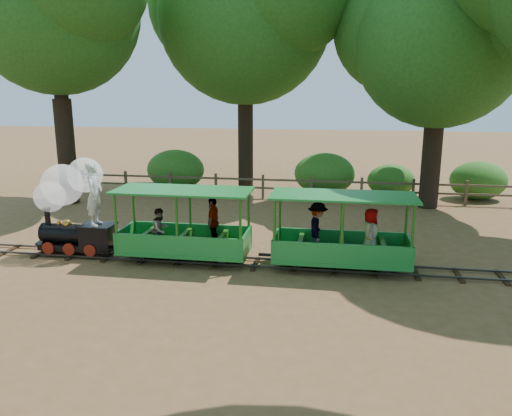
% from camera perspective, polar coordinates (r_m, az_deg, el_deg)
% --- Properties ---
extents(ground, '(90.00, 90.00, 0.00)m').
position_cam_1_polar(ground, '(12.98, -0.05, -6.52)').
color(ground, olive).
rests_on(ground, ground).
extents(track, '(22.00, 1.00, 0.10)m').
position_cam_1_polar(track, '(12.96, -0.05, -6.24)').
color(track, '#3F3D3A').
rests_on(track, ground).
extents(locomotive, '(2.36, 1.11, 2.72)m').
position_cam_1_polar(locomotive, '(14.28, -20.40, 0.95)').
color(locomotive, black).
rests_on(locomotive, ground).
extents(carriage_front, '(3.52, 1.44, 1.83)m').
position_cam_1_polar(carriage_front, '(13.16, -7.96, -2.76)').
color(carriage_front, '#1C8331').
rests_on(carriage_front, track).
extents(carriage_rear, '(3.52, 1.44, 1.83)m').
position_cam_1_polar(carriage_rear, '(12.58, 9.50, -3.39)').
color(carriage_rear, '#1C8331').
rests_on(carriage_rear, track).
extents(oak_nc, '(9.02, 7.93, 10.97)m').
position_cam_1_polar(oak_nc, '(22.26, -1.33, 21.95)').
color(oak_nc, '#2D2116').
rests_on(oak_nc, ground).
extents(oak_ne, '(7.70, 6.78, 9.17)m').
position_cam_1_polar(oak_ne, '(20.03, 20.32, 18.26)').
color(oak_ne, '#2D2116').
rests_on(oak_ne, ground).
extents(fence, '(18.10, 0.10, 1.00)m').
position_cam_1_polar(fence, '(20.50, 3.57, 2.57)').
color(fence, brown).
rests_on(fence, ground).
extents(shrub_west, '(2.61, 2.00, 1.80)m').
position_cam_1_polar(shrub_west, '(22.78, -9.17, 4.34)').
color(shrub_west, '#2D6B1E').
rests_on(shrub_west, ground).
extents(shrub_mid_w, '(2.60, 2.00, 1.80)m').
position_cam_1_polar(shrub_mid_w, '(21.64, 7.84, 3.90)').
color(shrub_mid_w, '#2D6B1E').
rests_on(shrub_mid_w, ground).
extents(shrub_mid_e, '(1.97, 1.51, 1.36)m').
position_cam_1_polar(shrub_mid_e, '(21.79, 15.17, 3.05)').
color(shrub_mid_e, '#2D6B1E').
rests_on(shrub_mid_e, ground).
extents(shrub_east, '(2.27, 1.75, 1.57)m').
position_cam_1_polar(shrub_east, '(22.41, 24.06, 2.89)').
color(shrub_east, '#2D6B1E').
rests_on(shrub_east, ground).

